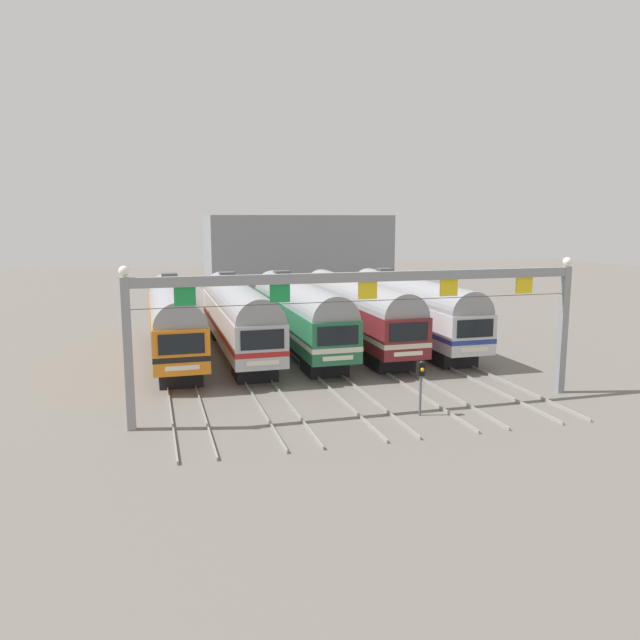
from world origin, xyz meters
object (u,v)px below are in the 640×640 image
object	(u,v)px
commuter_train_silver	(410,307)
commuter_train_maroon	(356,309)
commuter_train_orange	(174,317)
commuter_train_stainless	(238,314)
catenary_gantry	(368,299)
commuter_train_green	(298,312)
yard_signal_mast	(421,378)

from	to	relation	value
commuter_train_silver	commuter_train_maroon	bearing A→B (deg)	-179.94
commuter_train_maroon	commuter_train_silver	distance (m)	4.09
commuter_train_orange	commuter_train_silver	world-z (taller)	same
commuter_train_stainless	catenary_gantry	size ratio (longest dim) A/B	0.84
commuter_train_stainless	commuter_train_maroon	world-z (taller)	commuter_train_stainless
commuter_train_silver	catenary_gantry	xyz separation A→B (m)	(-8.17, -13.50, 2.56)
commuter_train_green	commuter_train_silver	world-z (taller)	same
commuter_train_orange	catenary_gantry	bearing A→B (deg)	-58.81
commuter_train_green	catenary_gantry	distance (m)	13.74
commuter_train_green	yard_signal_mast	bearing A→B (deg)	-82.26
catenary_gantry	yard_signal_mast	distance (m)	4.32
commuter_train_green	commuter_train_maroon	bearing A→B (deg)	-0.06
commuter_train_maroon	yard_signal_mast	bearing A→B (deg)	-97.74
commuter_train_green	catenary_gantry	xyz separation A→B (m)	(0.00, -13.50, 2.56)
commuter_train_maroon	catenary_gantry	distance (m)	14.33
commuter_train_orange	yard_signal_mast	distance (m)	18.21
commuter_train_stainless	commuter_train_maroon	distance (m)	8.17
commuter_train_orange	commuter_train_maroon	size ratio (longest dim) A/B	1.00
commuter_train_orange	commuter_train_stainless	world-z (taller)	same
yard_signal_mast	commuter_train_green	bearing A→B (deg)	97.74
commuter_train_maroon	catenary_gantry	size ratio (longest dim) A/B	0.84
commuter_train_green	commuter_train_silver	bearing A→B (deg)	0.00
commuter_train_stainless	commuter_train_silver	xyz separation A→B (m)	(12.26, 0.00, 0.00)
commuter_train_maroon	commuter_train_silver	xyz separation A→B (m)	(4.09, 0.00, 0.00)
commuter_train_maroon	catenary_gantry	world-z (taller)	catenary_gantry
commuter_train_stainless	yard_signal_mast	distance (m)	16.27
commuter_train_stainless	yard_signal_mast	bearing A→B (deg)	-67.83
commuter_train_stainless	commuter_train_maroon	xyz separation A→B (m)	(8.17, -0.00, -0.00)
catenary_gantry	commuter_train_green	bearing A→B (deg)	90.00
commuter_train_green	yard_signal_mast	world-z (taller)	commuter_train_green
commuter_train_silver	yard_signal_mast	world-z (taller)	commuter_train_silver
commuter_train_stainless	commuter_train_green	distance (m)	4.09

